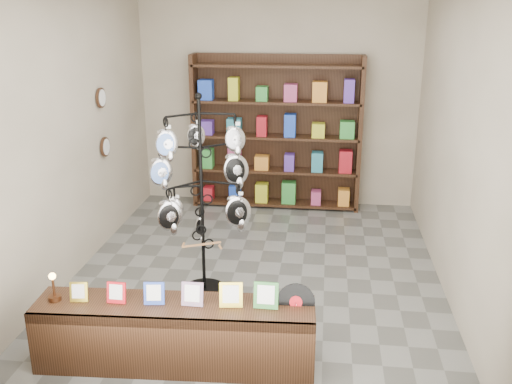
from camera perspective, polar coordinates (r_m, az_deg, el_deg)
ground at (r=6.43m, az=0.07°, el=-8.16°), size 5.00×5.00×0.00m
room_envelope at (r=5.84m, az=0.08°, el=8.30°), size 5.00×5.00×5.00m
display_tree at (r=5.66m, az=-5.51°, el=1.07°), size 1.11×1.11×2.07m
front_shelf at (r=4.88m, az=-8.06°, el=-13.89°), size 2.30×0.59×0.81m
back_shelving at (r=8.24m, az=2.04°, el=5.45°), size 2.42×0.36×2.20m
wall_clocks at (r=7.17m, az=-15.05°, el=6.71°), size 0.03×0.24×0.84m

